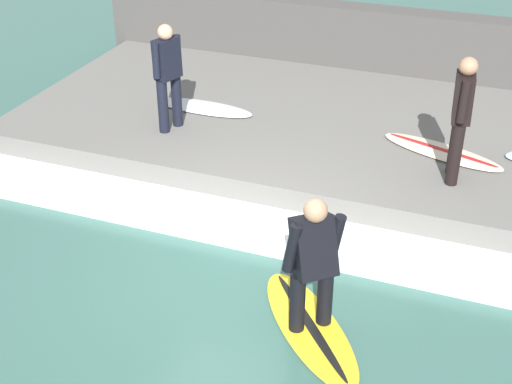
% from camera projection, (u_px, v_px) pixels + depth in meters
% --- Properties ---
extents(ground_plane, '(28.00, 28.00, 0.00)m').
position_uv_depth(ground_plane, '(236.00, 271.00, 8.27)').
color(ground_plane, '#386056').
extents(concrete_ledge, '(4.40, 9.18, 0.46)m').
position_uv_depth(concrete_ledge, '(319.00, 132.00, 10.93)').
color(concrete_ledge, '#66635E').
rests_on(concrete_ledge, ground_plane).
extents(back_wall, '(0.50, 9.64, 1.53)m').
position_uv_depth(back_wall, '(359.00, 49.00, 12.63)').
color(back_wall, '#474442').
rests_on(back_wall, ground_plane).
extents(wave_foam_crest, '(0.84, 8.73, 0.16)m').
position_uv_depth(wave_foam_crest, '(260.00, 229.00, 8.89)').
color(wave_foam_crest, silver).
rests_on(wave_foam_crest, ground_plane).
extents(surfboard_riding, '(1.86, 1.71, 0.07)m').
position_uv_depth(surfboard_riding, '(310.00, 327.00, 7.39)').
color(surfboard_riding, yellow).
rests_on(surfboard_riding, ground_plane).
extents(surfer_riding, '(0.58, 0.57, 1.51)m').
position_uv_depth(surfer_riding, '(313.00, 259.00, 6.95)').
color(surfer_riding, black).
rests_on(surfer_riding, surfboard_riding).
extents(surfer_waiting_near, '(0.51, 0.33, 1.56)m').
position_uv_depth(surfer_waiting_near, '(168.00, 72.00, 10.08)').
color(surfer_waiting_near, black).
rests_on(surfer_waiting_near, concrete_ledge).
extents(surfboard_waiting_near, '(0.55, 1.64, 0.06)m').
position_uv_depth(surfboard_waiting_near, '(204.00, 107.00, 11.10)').
color(surfboard_waiting_near, silver).
rests_on(surfboard_waiting_near, concrete_ledge).
extents(surfer_waiting_far, '(0.55, 0.28, 1.64)m').
position_uv_depth(surfer_waiting_far, '(461.00, 113.00, 8.76)').
color(surfer_waiting_far, black).
rests_on(surfer_waiting_far, concrete_ledge).
extents(surfboard_waiting_far, '(1.03, 1.83, 0.07)m').
position_uv_depth(surfboard_waiting_far, '(442.00, 152.00, 9.80)').
color(surfboard_waiting_far, beige).
rests_on(surfboard_waiting_far, concrete_ledge).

